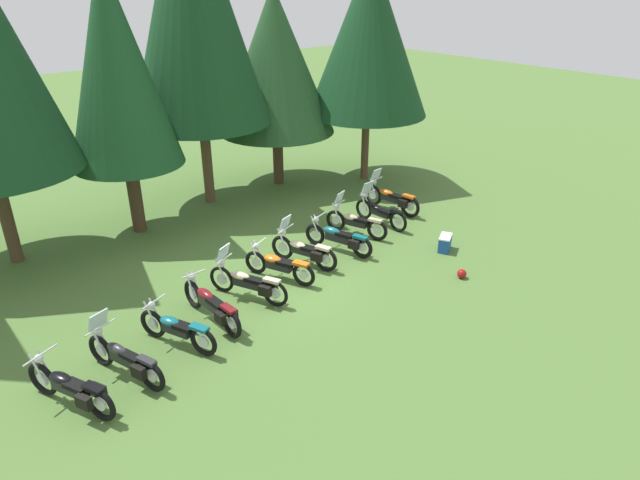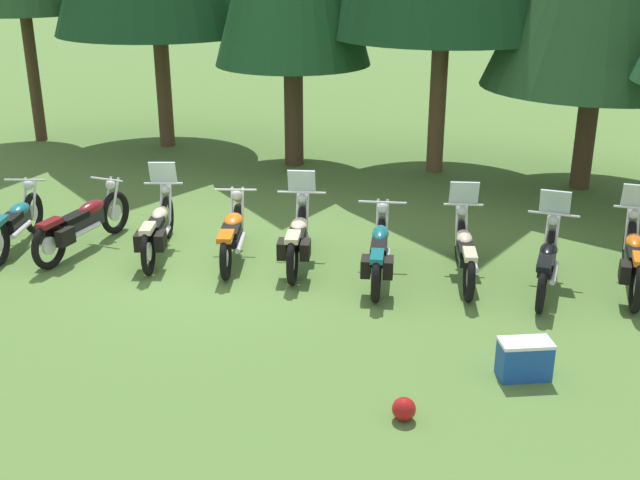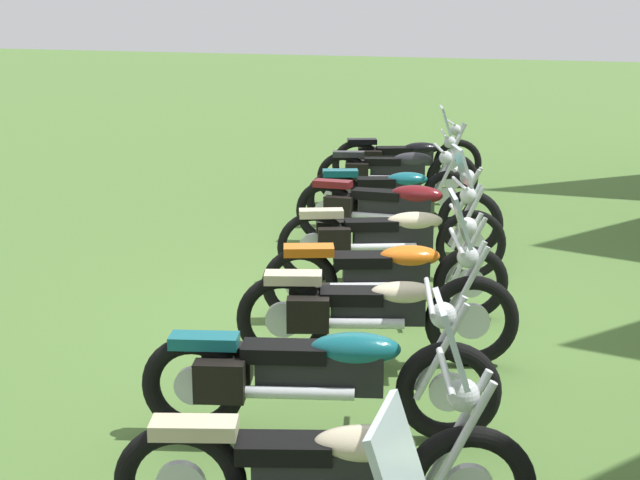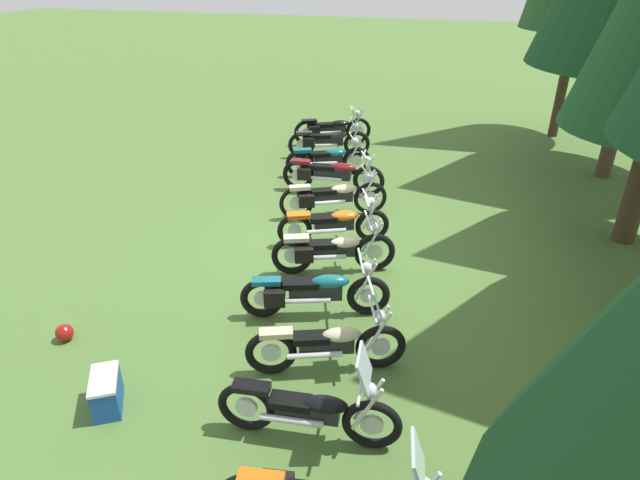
{
  "view_description": "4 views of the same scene",
  "coord_description": "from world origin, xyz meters",
  "px_view_note": "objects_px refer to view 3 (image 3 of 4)",
  "views": [
    {
      "loc": [
        -7.49,
        -10.86,
        7.61
      ],
      "look_at": [
        1.67,
        0.36,
        0.62
      ],
      "focal_mm": 31.34,
      "sensor_mm": 36.0,
      "label": 1
    },
    {
      "loc": [
        6.11,
        -9.72,
        4.75
      ],
      "look_at": [
        1.71,
        -0.14,
        0.7
      ],
      "focal_mm": 43.73,
      "sensor_mm": 36.0,
      "label": 2
    },
    {
      "loc": [
        7.61,
        2.45,
        2.75
      ],
      "look_at": [
        0.08,
        -0.47,
        0.69
      ],
      "focal_mm": 52.17,
      "sensor_mm": 36.0,
      "label": 3
    },
    {
      "loc": [
        9.06,
        2.31,
        5.07
      ],
      "look_at": [
        1.27,
        0.19,
        0.71
      ],
      "focal_mm": 30.14,
      "sensor_mm": 36.0,
      "label": 4
    }
  ],
  "objects_px": {
    "motorcycle_0": "(405,158)",
    "motorcycle_1": "(396,171)",
    "motorcycle_5": "(387,273)",
    "motorcycle_6": "(374,308)",
    "motorcycle_7": "(314,374)",
    "motorcycle_3": "(393,209)",
    "motorcycle_4": "(390,235)",
    "motorcycle_2": "(392,191)",
    "motorcycle_8": "(330,468)"
  },
  "relations": [
    {
      "from": "motorcycle_1",
      "to": "motorcycle_4",
      "type": "bearing_deg",
      "value": -92.63
    },
    {
      "from": "motorcycle_3",
      "to": "motorcycle_6",
      "type": "distance_m",
      "value": 3.58
    },
    {
      "from": "motorcycle_3",
      "to": "motorcycle_4",
      "type": "distance_m",
      "value": 1.29
    },
    {
      "from": "motorcycle_1",
      "to": "motorcycle_5",
      "type": "xyz_separation_m",
      "value": [
        4.8,
        1.36,
        -0.03
      ]
    },
    {
      "from": "motorcycle_1",
      "to": "motorcycle_8",
      "type": "distance_m",
      "value": 8.61
    },
    {
      "from": "motorcycle_5",
      "to": "motorcycle_0",
      "type": "bearing_deg",
      "value": 81.55
    },
    {
      "from": "motorcycle_2",
      "to": "motorcycle_4",
      "type": "distance_m",
      "value": 2.42
    },
    {
      "from": "motorcycle_1",
      "to": "motorcycle_7",
      "type": "xyz_separation_m",
      "value": [
        7.18,
        1.61,
        -0.03
      ]
    },
    {
      "from": "motorcycle_0",
      "to": "motorcycle_6",
      "type": "distance_m",
      "value": 7.22
    },
    {
      "from": "motorcycle_0",
      "to": "motorcycle_7",
      "type": "distance_m",
      "value": 8.52
    },
    {
      "from": "motorcycle_0",
      "to": "motorcycle_7",
      "type": "bearing_deg",
      "value": -101.66
    },
    {
      "from": "motorcycle_3",
      "to": "motorcycle_6",
      "type": "bearing_deg",
      "value": -78.37
    },
    {
      "from": "motorcycle_3",
      "to": "motorcycle_5",
      "type": "bearing_deg",
      "value": -77.13
    },
    {
      "from": "motorcycle_6",
      "to": "motorcycle_7",
      "type": "height_order",
      "value": "motorcycle_6"
    },
    {
      "from": "motorcycle_0",
      "to": "motorcycle_6",
      "type": "bearing_deg",
      "value": -99.62
    },
    {
      "from": "motorcycle_4",
      "to": "motorcycle_7",
      "type": "relative_size",
      "value": 0.96
    },
    {
      "from": "motorcycle_0",
      "to": "motorcycle_5",
      "type": "relative_size",
      "value": 1.04
    },
    {
      "from": "motorcycle_0",
      "to": "motorcycle_3",
      "type": "xyz_separation_m",
      "value": [
        3.53,
        0.89,
        0.01
      ]
    },
    {
      "from": "motorcycle_2",
      "to": "motorcycle_5",
      "type": "relative_size",
      "value": 0.99
    },
    {
      "from": "motorcycle_4",
      "to": "motorcycle_6",
      "type": "xyz_separation_m",
      "value": [
        2.22,
        0.55,
        -0.02
      ]
    },
    {
      "from": "motorcycle_6",
      "to": "motorcycle_7",
      "type": "xyz_separation_m",
      "value": [
        1.34,
        0.03,
        -0.02
      ]
    },
    {
      "from": "motorcycle_1",
      "to": "motorcycle_5",
      "type": "distance_m",
      "value": 4.99
    },
    {
      "from": "motorcycle_5",
      "to": "motorcycle_7",
      "type": "relative_size",
      "value": 0.91
    },
    {
      "from": "motorcycle_3",
      "to": "motorcycle_6",
      "type": "xyz_separation_m",
      "value": [
        3.47,
        0.9,
        -0.01
      ]
    },
    {
      "from": "motorcycle_3",
      "to": "motorcycle_6",
      "type": "relative_size",
      "value": 1.16
    },
    {
      "from": "motorcycle_7",
      "to": "motorcycle_4",
      "type": "bearing_deg",
      "value": 81.52
    },
    {
      "from": "motorcycle_4",
      "to": "motorcycle_7",
      "type": "height_order",
      "value": "motorcycle_4"
    },
    {
      "from": "motorcycle_6",
      "to": "motorcycle_7",
      "type": "distance_m",
      "value": 1.34
    },
    {
      "from": "motorcycle_5",
      "to": "motorcycle_6",
      "type": "relative_size",
      "value": 0.98
    },
    {
      "from": "motorcycle_2",
      "to": "motorcycle_4",
      "type": "relative_size",
      "value": 0.94
    },
    {
      "from": "motorcycle_6",
      "to": "motorcycle_0",
      "type": "bearing_deg",
      "value": 84.49
    },
    {
      "from": "motorcycle_0",
      "to": "motorcycle_1",
      "type": "bearing_deg",
      "value": -103.92
    },
    {
      "from": "motorcycle_1",
      "to": "motorcycle_4",
      "type": "xyz_separation_m",
      "value": [
        3.63,
        1.03,
        0.01
      ]
    },
    {
      "from": "motorcycle_7",
      "to": "motorcycle_0",
      "type": "bearing_deg",
      "value": 84.51
    },
    {
      "from": "motorcycle_1",
      "to": "motorcycle_4",
      "type": "height_order",
      "value": "motorcycle_4"
    },
    {
      "from": "motorcycle_4",
      "to": "motorcycle_1",
      "type": "bearing_deg",
      "value": 81.13
    },
    {
      "from": "motorcycle_0",
      "to": "motorcycle_7",
      "type": "xyz_separation_m",
      "value": [
        8.33,
        1.81,
        -0.02
      ]
    },
    {
      "from": "motorcycle_0",
      "to": "motorcycle_1",
      "type": "relative_size",
      "value": 0.98
    },
    {
      "from": "motorcycle_1",
      "to": "motorcycle_2",
      "type": "relative_size",
      "value": 1.07
    },
    {
      "from": "motorcycle_3",
      "to": "motorcycle_7",
      "type": "height_order",
      "value": "motorcycle_3"
    },
    {
      "from": "motorcycle_8",
      "to": "motorcycle_4",
      "type": "bearing_deg",
      "value": 83.54
    },
    {
      "from": "motorcycle_1",
      "to": "motorcycle_3",
      "type": "xyz_separation_m",
      "value": [
        2.38,
        0.68,
        0.0
      ]
    },
    {
      "from": "motorcycle_7",
      "to": "motorcycle_8",
      "type": "bearing_deg",
      "value": -82.27
    },
    {
      "from": "motorcycle_0",
      "to": "motorcycle_3",
      "type": "height_order",
      "value": "motorcycle_0"
    },
    {
      "from": "motorcycle_5",
      "to": "motorcycle_6",
      "type": "xyz_separation_m",
      "value": [
        1.05,
        0.21,
        0.02
      ]
    },
    {
      "from": "motorcycle_3",
      "to": "motorcycle_4",
      "type": "xyz_separation_m",
      "value": [
        1.24,
        0.34,
        0.01
      ]
    },
    {
      "from": "motorcycle_6",
      "to": "motorcycle_8",
      "type": "xyz_separation_m",
      "value": [
        2.48,
        0.57,
        -0.01
      ]
    },
    {
      "from": "motorcycle_6",
      "to": "motorcycle_8",
      "type": "relative_size",
      "value": 1.01
    },
    {
      "from": "motorcycle_4",
      "to": "motorcycle_8",
      "type": "relative_size",
      "value": 1.04
    },
    {
      "from": "motorcycle_5",
      "to": "motorcycle_7",
      "type": "height_order",
      "value": "motorcycle_7"
    }
  ]
}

